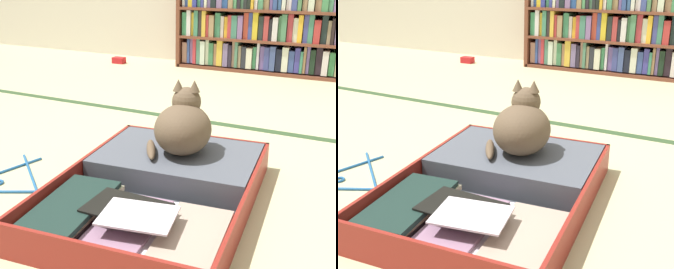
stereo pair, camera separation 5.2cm
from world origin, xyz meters
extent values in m
plane|color=#C3C290|center=(0.00, 0.00, 0.00)|extent=(10.00, 10.00, 0.00)
cube|color=#324D2B|center=(0.00, 0.96, 0.00)|extent=(4.80, 0.05, 0.00)
cube|color=brown|center=(-0.82, 2.26, 0.35)|extent=(0.03, 0.23, 0.70)
cube|color=brown|center=(-0.13, 2.26, 0.01)|extent=(1.38, 0.23, 0.02)
cube|color=brown|center=(-0.13, 2.26, 0.24)|extent=(1.35, 0.23, 0.02)
cube|color=#A16E5D|center=(-0.77, 2.27, 0.11)|extent=(0.04, 0.19, 0.16)
cube|color=#33498F|center=(-0.74, 2.27, 0.13)|extent=(0.02, 0.19, 0.19)
cube|color=#7B5690|center=(-0.71, 2.27, 0.13)|extent=(0.02, 0.19, 0.19)
cube|color=#BD313A|center=(-0.68, 2.26, 0.13)|extent=(0.03, 0.19, 0.20)
cube|color=#497763|center=(-0.65, 2.26, 0.13)|extent=(0.03, 0.19, 0.20)
cube|color=silver|center=(-0.61, 2.25, 0.12)|extent=(0.04, 0.19, 0.18)
cube|color=silver|center=(-0.58, 2.27, 0.13)|extent=(0.03, 0.19, 0.19)
cube|color=#3D7A4E|center=(-0.54, 2.27, 0.12)|extent=(0.04, 0.19, 0.17)
cube|color=#A47454|center=(-0.51, 2.27, 0.12)|extent=(0.02, 0.19, 0.17)
cube|color=gold|center=(-0.47, 2.26, 0.13)|extent=(0.04, 0.19, 0.20)
cube|color=slate|center=(-0.43, 2.26, 0.12)|extent=(0.04, 0.19, 0.18)
cube|color=#261F2E|center=(-0.39, 2.26, 0.12)|extent=(0.02, 0.19, 0.17)
cube|color=#9B7461|center=(-0.36, 2.27, 0.13)|extent=(0.02, 0.19, 0.20)
cube|color=#48795D|center=(-0.34, 2.26, 0.13)|extent=(0.02, 0.19, 0.19)
cube|color=#927E5F|center=(-0.31, 2.26, 0.12)|extent=(0.02, 0.19, 0.16)
cube|color=#272830|center=(-0.28, 2.26, 0.12)|extent=(0.03, 0.19, 0.16)
cube|color=beige|center=(-0.24, 2.26, 0.11)|extent=(0.04, 0.19, 0.15)
cube|color=#408A5C|center=(-0.20, 2.27, 0.12)|extent=(0.03, 0.19, 0.16)
cube|color=silver|center=(-0.17, 2.27, 0.13)|extent=(0.02, 0.19, 0.20)
cube|color=#665091|center=(-0.14, 2.27, 0.12)|extent=(0.03, 0.19, 0.17)
cube|color=#3A4184|center=(-0.11, 2.26, 0.12)|extent=(0.04, 0.19, 0.17)
cube|color=#3D4E86|center=(-0.06, 2.26, 0.12)|extent=(0.04, 0.19, 0.18)
cube|color=black|center=(-0.02, 2.26, 0.11)|extent=(0.04, 0.19, 0.16)
cube|color=silver|center=(0.03, 2.26, 0.12)|extent=(0.04, 0.19, 0.18)
cube|color=#364A8B|center=(0.07, 2.27, 0.11)|extent=(0.04, 0.19, 0.15)
cube|color=#3F3B92|center=(0.11, 2.27, 0.12)|extent=(0.04, 0.19, 0.18)
cube|color=#377E60|center=(0.14, 2.26, 0.11)|extent=(0.02, 0.19, 0.16)
cube|color=#96714C|center=(0.16, 2.27, 0.13)|extent=(0.02, 0.19, 0.19)
cube|color=slate|center=(0.19, 2.27, 0.13)|extent=(0.02, 0.19, 0.20)
cube|color=black|center=(0.22, 2.26, 0.12)|extent=(0.04, 0.19, 0.17)
cube|color=black|center=(0.26, 2.27, 0.13)|extent=(0.04, 0.19, 0.19)
cube|color=brown|center=(-0.13, 2.26, 0.46)|extent=(1.35, 0.23, 0.02)
cube|color=#3A8456|center=(-0.77, 2.26, 0.34)|extent=(0.04, 0.19, 0.18)
cube|color=silver|center=(-0.73, 2.26, 0.35)|extent=(0.03, 0.19, 0.19)
cube|color=gold|center=(-0.70, 2.27, 0.34)|extent=(0.02, 0.19, 0.18)
cube|color=#3F8062|center=(-0.67, 2.26, 0.35)|extent=(0.03, 0.19, 0.19)
cube|color=#2A2424|center=(-0.64, 2.26, 0.35)|extent=(0.02, 0.19, 0.19)
cube|color=gold|center=(-0.61, 2.25, 0.35)|extent=(0.03, 0.19, 0.19)
cube|color=#B63436|center=(-0.58, 2.26, 0.33)|extent=(0.02, 0.19, 0.16)
cube|color=#A27F58|center=(-0.55, 2.26, 0.33)|extent=(0.04, 0.19, 0.16)
cube|color=#387A54|center=(-0.50, 2.27, 0.34)|extent=(0.04, 0.19, 0.18)
cube|color=silver|center=(-0.47, 2.27, 0.33)|extent=(0.03, 0.19, 0.16)
cube|color=gold|center=(-0.43, 2.27, 0.33)|extent=(0.03, 0.19, 0.15)
cube|color=#B53439|center=(-0.40, 2.26, 0.33)|extent=(0.03, 0.19, 0.17)
cube|color=#407A65|center=(-0.37, 2.26, 0.33)|extent=(0.04, 0.19, 0.17)
cube|color=#7F5E96|center=(-0.32, 2.25, 0.34)|extent=(0.04, 0.19, 0.17)
cube|color=#BB4131|center=(-0.28, 2.27, 0.35)|extent=(0.04, 0.19, 0.19)
cube|color=#364390|center=(-0.25, 2.27, 0.35)|extent=(0.03, 0.19, 0.19)
cube|color=gold|center=(-0.21, 2.26, 0.35)|extent=(0.04, 0.19, 0.20)
cube|color=#212826|center=(-0.17, 2.26, 0.34)|extent=(0.04, 0.19, 0.17)
cube|color=#AD3738|center=(-0.13, 2.26, 0.34)|extent=(0.04, 0.19, 0.17)
cube|color=black|center=(-0.10, 2.26, 0.33)|extent=(0.02, 0.19, 0.15)
cube|color=silver|center=(-0.06, 2.26, 0.33)|extent=(0.04, 0.19, 0.17)
cube|color=#43764E|center=(-0.03, 2.27, 0.34)|extent=(0.02, 0.19, 0.18)
cube|color=#498158|center=(0.00, 2.26, 0.35)|extent=(0.04, 0.19, 0.19)
cube|color=#AB323B|center=(0.04, 2.27, 0.35)|extent=(0.04, 0.19, 0.19)
cube|color=silver|center=(0.08, 2.27, 0.33)|extent=(0.03, 0.19, 0.17)
cube|color=gold|center=(0.11, 2.26, 0.35)|extent=(0.03, 0.19, 0.19)
cube|color=#3D4083|center=(0.15, 2.26, 0.35)|extent=(0.03, 0.19, 0.19)
cube|color=#3C7960|center=(0.18, 2.26, 0.35)|extent=(0.03, 0.19, 0.20)
cube|color=#B43231|center=(0.23, 2.26, 0.33)|extent=(0.04, 0.19, 0.16)
cube|color=maroon|center=(0.07, -0.11, 0.01)|extent=(0.63, 0.47, 0.01)
cube|color=maroon|center=(0.09, -0.31, 0.06)|extent=(0.60, 0.07, 0.11)
cube|color=maroon|center=(-0.22, -0.14, 0.06)|extent=(0.05, 0.41, 0.11)
cube|color=maroon|center=(0.36, -0.08, 0.06)|extent=(0.05, 0.41, 0.11)
cube|color=#4A5057|center=(0.07, -0.11, 0.02)|extent=(0.61, 0.44, 0.01)
cube|color=maroon|center=(0.03, 0.30, 0.01)|extent=(0.63, 0.47, 0.01)
cube|color=maroon|center=(0.02, 0.50, 0.06)|extent=(0.60, 0.07, 0.11)
cube|color=maroon|center=(-0.26, 0.27, 0.06)|extent=(0.05, 0.41, 0.11)
cube|color=maroon|center=(0.33, 0.33, 0.06)|extent=(0.05, 0.41, 0.11)
cube|color=#4A5057|center=(0.03, 0.30, 0.02)|extent=(0.61, 0.44, 0.01)
cylinder|color=black|center=(0.05, 0.09, 0.02)|extent=(0.58, 0.07, 0.02)
cube|color=black|center=(-0.12, -0.14, 0.03)|extent=(0.19, 0.34, 0.02)
cube|color=black|center=(-0.12, -0.12, 0.05)|extent=(0.21, 0.31, 0.02)
cube|color=tan|center=(-0.11, -0.12, 0.07)|extent=(0.19, 0.34, 0.02)
cube|color=#1A302A|center=(-0.11, -0.13, 0.08)|extent=(0.21, 0.35, 0.02)
cube|color=silver|center=(0.08, -0.11, 0.03)|extent=(0.21, 0.37, 0.02)
cube|color=gray|center=(0.06, -0.11, 0.05)|extent=(0.20, 0.33, 0.01)
cube|color=slate|center=(0.25, -0.09, 0.03)|extent=(0.19, 0.32, 0.02)
cube|color=tan|center=(0.26, -0.10, 0.05)|extent=(0.20, 0.34, 0.01)
cube|color=white|center=(0.11, -0.13, 0.10)|extent=(0.23, 0.19, 0.01)
cube|color=black|center=(0.06, -0.10, 0.09)|extent=(0.23, 0.15, 0.01)
cube|color=#505661|center=(0.03, 0.30, 0.06)|extent=(0.60, 0.43, 0.10)
torus|color=white|center=(0.01, 0.31, 0.11)|extent=(0.09, 0.09, 0.01)
cylinder|color=black|center=(-0.15, 0.47, 0.06)|extent=(0.02, 0.02, 0.10)
cylinder|color=black|center=(0.18, 0.50, 0.06)|extent=(0.02, 0.02, 0.10)
cube|color=#2A8C3D|center=(0.05, -0.31, 0.05)|extent=(0.03, 0.01, 0.02)
ellipsoid|color=brown|center=(0.05, 0.30, 0.20)|extent=(0.24, 0.27, 0.18)
ellipsoid|color=brown|center=(0.04, 0.36, 0.16)|extent=(0.15, 0.11, 0.10)
sphere|color=brown|center=(0.04, 0.35, 0.29)|extent=(0.11, 0.11, 0.11)
cone|color=brown|center=(0.07, 0.35, 0.35)|extent=(0.04, 0.04, 0.04)
cone|color=brown|center=(0.01, 0.34, 0.35)|extent=(0.04, 0.04, 0.04)
sphere|color=#D4CF41|center=(0.05, 0.40, 0.29)|extent=(0.02, 0.02, 0.02)
sphere|color=#D4CF41|center=(0.02, 0.39, 0.29)|extent=(0.02, 0.02, 0.02)
ellipsoid|color=brown|center=(-0.05, 0.24, 0.13)|extent=(0.11, 0.17, 0.03)
cylinder|color=#225F9E|center=(-0.46, 0.07, 0.00)|extent=(0.34, 0.29, 0.01)
cylinder|color=#225F9E|center=(-0.41, -0.03, 0.01)|extent=(0.22, 0.11, 0.01)
cylinder|color=#225F9E|center=(-0.58, 0.11, 0.01)|extent=(0.07, 0.23, 0.01)
torus|color=#225F9E|center=(-0.54, -0.02, 0.01)|extent=(0.06, 0.06, 0.01)
cube|color=red|center=(-1.32, 2.07, 0.03)|extent=(0.10, 0.07, 0.05)
camera|label=1|loc=(0.64, -1.03, 0.72)|focal=46.73mm
camera|label=2|loc=(0.69, -1.01, 0.72)|focal=46.73mm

